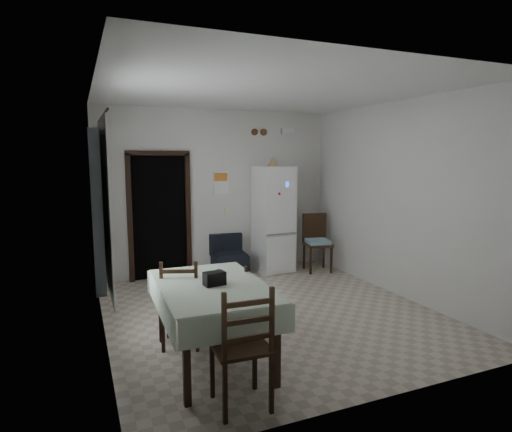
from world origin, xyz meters
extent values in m
plane|color=#B9AB97|center=(0.00, 0.00, 0.00)|extent=(4.50, 4.50, 0.00)
cube|color=black|center=(-1.05, 2.46, 1.05)|extent=(0.90, 0.45, 2.10)
cube|color=black|center=(-1.54, 2.22, 1.05)|extent=(0.08, 0.10, 2.18)
cube|color=black|center=(-0.56, 2.22, 1.05)|extent=(0.08, 0.10, 2.18)
cube|color=black|center=(-1.05, 2.22, 2.14)|extent=(1.06, 0.10, 0.08)
cube|color=silver|center=(-2.15, -0.20, 1.55)|extent=(0.10, 1.20, 1.60)
cube|color=silver|center=(-2.04, -0.20, 1.55)|extent=(0.02, 1.45, 1.85)
cylinder|color=black|center=(-2.03, -0.20, 2.50)|extent=(0.02, 1.60, 0.02)
cube|color=white|center=(0.05, 2.24, 1.62)|extent=(0.28, 0.02, 0.40)
cube|color=orange|center=(0.05, 2.23, 1.72)|extent=(0.24, 0.01, 0.14)
cube|color=beige|center=(0.15, 2.24, 1.10)|extent=(0.08, 0.02, 0.12)
cylinder|color=brown|center=(0.70, 2.23, 2.52)|extent=(0.12, 0.03, 0.12)
cylinder|color=brown|center=(0.88, 2.23, 2.52)|extent=(0.12, 0.03, 0.12)
cube|color=white|center=(1.35, 2.21, 2.55)|extent=(0.25, 0.07, 0.09)
cone|color=tan|center=(0.90, 1.86, 2.00)|extent=(0.23, 0.23, 0.18)
cube|color=black|center=(-1.10, -1.06, 0.89)|extent=(0.22, 0.15, 0.14)
camera|label=1|loc=(-2.31, -5.02, 2.09)|focal=30.00mm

